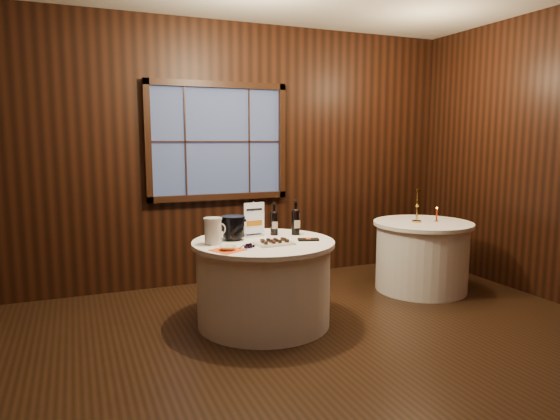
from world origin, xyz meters
name	(u,v)px	position (x,y,z in m)	size (l,w,h in m)	color
ground	(312,369)	(0.00, 0.00, 0.00)	(6.00, 6.00, 0.00)	black
back_wall	(218,151)	(0.00, 2.48, 1.54)	(6.00, 0.10, 3.00)	black
main_table	(264,282)	(0.00, 1.00, 0.39)	(1.28, 1.28, 0.77)	white
side_table	(422,256)	(2.00, 1.30, 0.39)	(1.08, 1.08, 0.77)	white
sign_stand	(254,224)	(-0.01, 1.24, 0.88)	(0.20, 0.11, 0.33)	#ACACB3
port_bottle_left	(274,221)	(0.19, 1.22, 0.90)	(0.07, 0.08, 0.31)	black
port_bottle_right	(296,220)	(0.39, 1.15, 0.91)	(0.08, 0.08, 0.33)	black
ice_bucket	(234,227)	(-0.23, 1.15, 0.88)	(0.21, 0.21, 0.22)	black
chocolate_plate	(274,242)	(0.03, 0.82, 0.79)	(0.33, 0.22, 0.05)	white
chocolate_box	(308,240)	(0.38, 0.86, 0.78)	(0.19, 0.09, 0.02)	black
grape_bunch	(249,246)	(-0.22, 0.76, 0.79)	(0.16, 0.07, 0.04)	black
glass_pitcher	(213,231)	(-0.45, 1.04, 0.89)	(0.21, 0.16, 0.23)	silver
orange_napkin	(228,250)	(-0.41, 0.75, 0.77)	(0.23, 0.23, 0.00)	#FA5015
cracker_bowl	(228,248)	(-0.41, 0.75, 0.79)	(0.13, 0.13, 0.03)	white
brass_candlestick	(417,210)	(1.92, 1.31, 0.90)	(0.10, 0.10, 0.37)	gold
red_candle	(437,216)	(2.14, 1.25, 0.84)	(0.04, 0.04, 0.16)	gold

